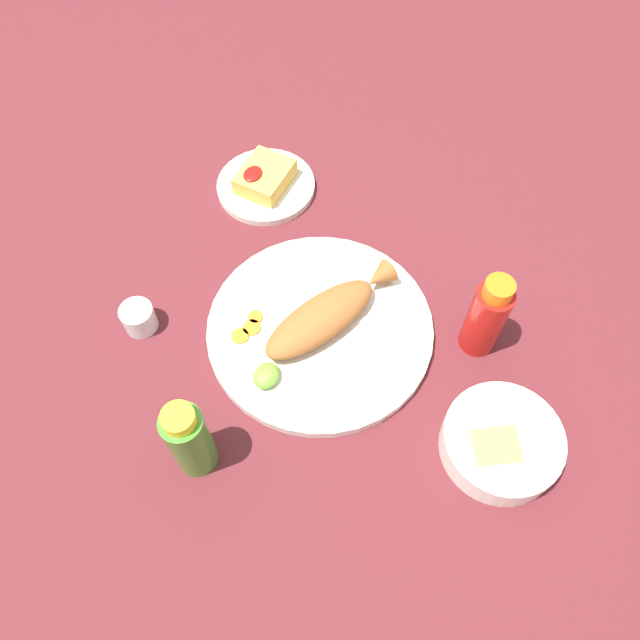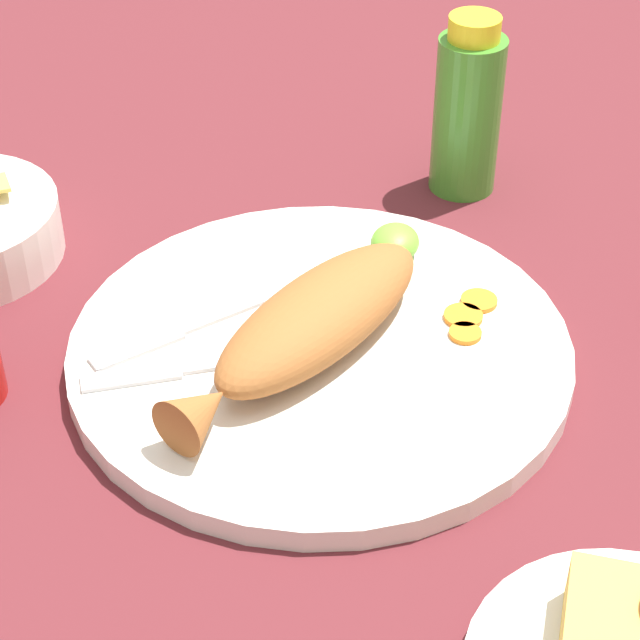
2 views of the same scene
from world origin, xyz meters
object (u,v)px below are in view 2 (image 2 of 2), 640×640
at_px(fork_far, 191,327).
at_px(main_plate, 320,351).
at_px(fried_fish, 309,325).
at_px(hot_sauce_bottle_green, 468,110).
at_px(fork_near, 194,368).

bearing_deg(fork_far, main_plate, 137.62).
relative_size(main_plate, fried_fish, 1.43).
distance_m(main_plate, fried_fish, 0.03).
bearing_deg(fried_fish, fork_far, 112.07).
relative_size(main_plate, hot_sauce_bottle_green, 2.28).
relative_size(fried_fish, fork_far, 1.76).
height_order(main_plate, hot_sauce_bottle_green, hot_sauce_bottle_green).
relative_size(fried_fish, fork_near, 1.52).
relative_size(fork_near, hot_sauce_bottle_green, 1.05).
distance_m(main_plate, hot_sauce_bottle_green, 0.29).
bearing_deg(fried_fish, fork_near, 142.80).
height_order(main_plate, fried_fish, fried_fish).
distance_m(fried_fish, fork_near, 0.09).
bearing_deg(fork_near, fork_far, -95.05).
relative_size(main_plate, fork_near, 2.16).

